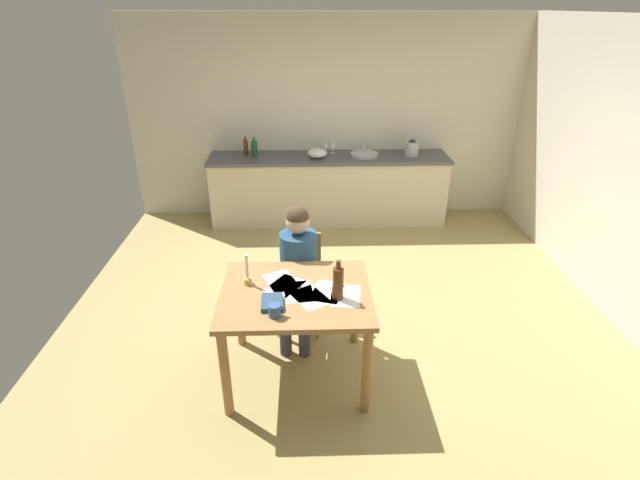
# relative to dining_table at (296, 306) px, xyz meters

# --- Properties ---
(ground_plane) EXTENTS (5.20, 5.20, 0.04)m
(ground_plane) POSITION_rel_dining_table_xyz_m (0.39, 0.80, -0.67)
(ground_plane) COLOR tan
(wall_back) EXTENTS (5.20, 0.12, 2.60)m
(wall_back) POSITION_rel_dining_table_xyz_m (0.39, 3.40, 0.65)
(wall_back) COLOR beige
(wall_back) RESTS_ON ground
(kitchen_counter) EXTENTS (3.11, 0.64, 0.90)m
(kitchen_counter) POSITION_rel_dining_table_xyz_m (0.39, 3.04, -0.20)
(kitchen_counter) COLOR beige
(kitchen_counter) RESTS_ON ground
(dining_table) EXTENTS (1.11, 0.92, 0.78)m
(dining_table) POSITION_rel_dining_table_xyz_m (0.00, 0.00, 0.00)
(dining_table) COLOR #9E7042
(dining_table) RESTS_ON ground
(chair_at_table) EXTENTS (0.44, 0.44, 0.87)m
(chair_at_table) POSITION_rel_dining_table_xyz_m (0.02, 0.70, -0.17)
(chair_at_table) COLOR #9E7042
(chair_at_table) RESTS_ON ground
(person_seated) EXTENTS (0.36, 0.61, 1.19)m
(person_seated) POSITION_rel_dining_table_xyz_m (0.01, 0.55, 0.02)
(person_seated) COLOR navy
(person_seated) RESTS_ON ground
(coffee_mug) EXTENTS (0.12, 0.08, 0.09)m
(coffee_mug) POSITION_rel_dining_table_xyz_m (-0.13, -0.30, 0.17)
(coffee_mug) COLOR #33598C
(coffee_mug) RESTS_ON dining_table
(candlestick) EXTENTS (0.06, 0.06, 0.25)m
(candlestick) POSITION_rel_dining_table_xyz_m (-0.36, 0.12, 0.19)
(candlestick) COLOR gold
(candlestick) RESTS_ON dining_table
(book_magazine) EXTENTS (0.16, 0.21, 0.03)m
(book_magazine) POSITION_rel_dining_table_xyz_m (-0.16, -0.16, 0.14)
(book_magazine) COLOR navy
(book_magazine) RESTS_ON dining_table
(paper_letter) EXTENTS (0.34, 0.36, 0.00)m
(paper_letter) POSITION_rel_dining_table_xyz_m (-0.08, 0.08, 0.12)
(paper_letter) COLOR white
(paper_letter) RESTS_ON dining_table
(paper_bill) EXTENTS (0.33, 0.36, 0.00)m
(paper_bill) POSITION_rel_dining_table_xyz_m (0.10, -0.08, 0.12)
(paper_bill) COLOR white
(paper_bill) RESTS_ON dining_table
(paper_envelope) EXTENTS (0.29, 0.34, 0.00)m
(paper_envelope) POSITION_rel_dining_table_xyz_m (0.23, -0.01, 0.12)
(paper_envelope) COLOR white
(paper_envelope) RESTS_ON dining_table
(paper_receipt) EXTENTS (0.24, 0.32, 0.00)m
(paper_receipt) POSITION_rel_dining_table_xyz_m (0.02, -0.00, 0.12)
(paper_receipt) COLOR white
(paper_receipt) RESTS_ON dining_table
(paper_notice) EXTENTS (0.25, 0.32, 0.00)m
(paper_notice) POSITION_rel_dining_table_xyz_m (0.36, -0.07, 0.12)
(paper_notice) COLOR white
(paper_notice) RESTS_ON dining_table
(paper_flyer) EXTENTS (0.31, 0.36, 0.00)m
(paper_flyer) POSITION_rel_dining_table_xyz_m (-0.11, 0.15, 0.12)
(paper_flyer) COLOR white
(paper_flyer) RESTS_ON dining_table
(wine_bottle_on_table) EXTENTS (0.08, 0.08, 0.30)m
(wine_bottle_on_table) POSITION_rel_dining_table_xyz_m (0.30, -0.09, 0.25)
(wine_bottle_on_table) COLOR #593319
(wine_bottle_on_table) RESTS_ON dining_table
(sink_unit) EXTENTS (0.36, 0.36, 0.24)m
(sink_unit) POSITION_rel_dining_table_xyz_m (0.85, 3.05, 0.27)
(sink_unit) COLOR #B2B7BC
(sink_unit) RESTS_ON kitchen_counter
(bottle_oil) EXTENTS (0.06, 0.06, 0.24)m
(bottle_oil) POSITION_rel_dining_table_xyz_m (-0.69, 3.12, 0.35)
(bottle_oil) COLOR #593319
(bottle_oil) RESTS_ON kitchen_counter
(bottle_vinegar) EXTENTS (0.08, 0.08, 0.25)m
(bottle_vinegar) POSITION_rel_dining_table_xyz_m (-0.57, 3.04, 0.35)
(bottle_vinegar) COLOR #194C23
(bottle_vinegar) RESTS_ON kitchen_counter
(mixing_bowl) EXTENTS (0.25, 0.25, 0.11)m
(mixing_bowl) POSITION_rel_dining_table_xyz_m (0.23, 2.99, 0.30)
(mixing_bowl) COLOR white
(mixing_bowl) RESTS_ON kitchen_counter
(stovetop_kettle) EXTENTS (0.18, 0.18, 0.22)m
(stovetop_kettle) POSITION_rel_dining_table_xyz_m (1.46, 3.04, 0.34)
(stovetop_kettle) COLOR #B7BABF
(stovetop_kettle) RESTS_ON kitchen_counter
(wine_glass_near_sink) EXTENTS (0.07, 0.07, 0.15)m
(wine_glass_near_sink) POSITION_rel_dining_table_xyz_m (0.45, 3.19, 0.35)
(wine_glass_near_sink) COLOR silver
(wine_glass_near_sink) RESTS_ON kitchen_counter
(wine_glass_by_kettle) EXTENTS (0.07, 0.07, 0.15)m
(wine_glass_by_kettle) POSITION_rel_dining_table_xyz_m (0.35, 3.19, 0.35)
(wine_glass_by_kettle) COLOR silver
(wine_glass_by_kettle) RESTS_ON kitchen_counter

